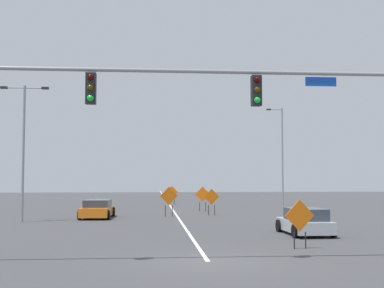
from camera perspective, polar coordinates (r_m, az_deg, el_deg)
ground at (r=17.52m, az=1.80°, el=-13.00°), size 154.49×154.49×0.00m
road_centre_stripe at (r=60.20m, az=-2.82°, el=-6.38°), size 0.16×85.83×0.01m
traffic_signal_assembly at (r=17.44m, az=-10.37°, el=4.61°), size 16.99×0.44×7.08m
street_lamp_mid_left at (r=52.48m, az=9.96°, el=-0.92°), size 1.68×0.24×9.82m
street_lamp_far_right at (r=34.04m, az=-18.29°, el=0.22°), size 3.02×0.24×8.66m
construction_sign_left_lane at (r=20.88m, az=11.93°, el=-8.07°), size 1.25×0.28×1.94m
construction_sign_right_shoulder at (r=38.00m, az=2.20°, el=-6.08°), size 1.18×0.19×1.95m
construction_sign_left_shoulder at (r=52.40m, az=-2.26°, el=-5.48°), size 1.24×0.29×1.91m
construction_sign_median_near at (r=42.28m, az=1.20°, el=-5.77°), size 1.26×0.28×2.04m
construction_sign_median_far at (r=36.79m, az=-2.60°, el=-5.98°), size 1.29×0.32×2.13m
car_silver_far at (r=25.94m, az=12.51°, el=-8.51°), size 2.14×3.87×1.30m
car_orange_near at (r=36.17m, az=-10.53°, el=-7.16°), size 2.23×4.43×1.25m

